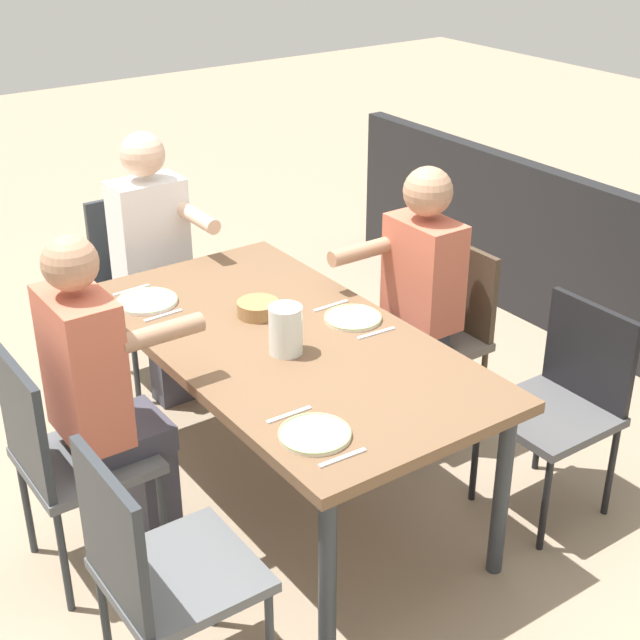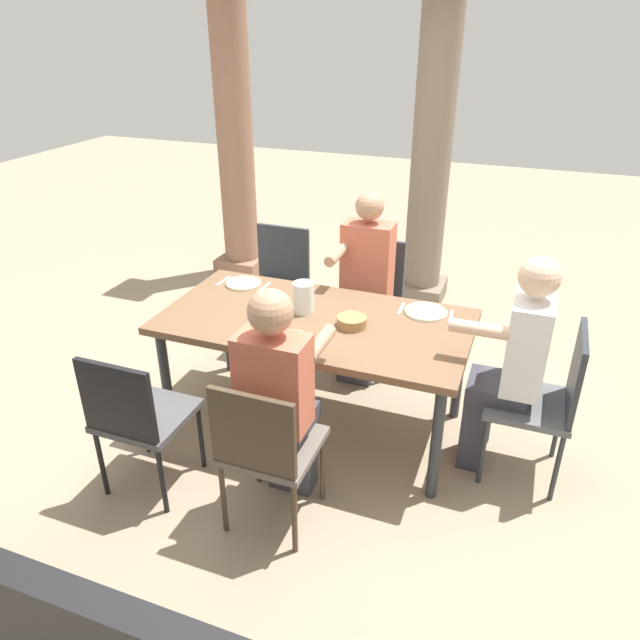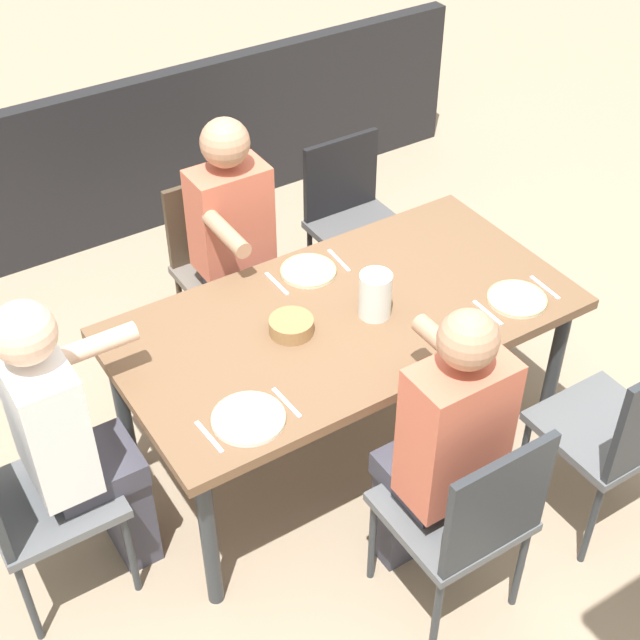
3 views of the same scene
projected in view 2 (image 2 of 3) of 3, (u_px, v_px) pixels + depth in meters
The scene contains 23 objects.
ground_plane at pixel (316, 422), 3.81m from camera, with size 16.00×16.00×0.00m, color gray.
dining_table at pixel (315, 329), 3.50m from camera, with size 1.80×0.93×0.75m.
chair_west_north at pixel (278, 281), 4.51m from camera, with size 0.44×0.44×0.93m.
chair_west_south at pixel (137, 414), 3.05m from camera, with size 0.44×0.44×0.86m.
chair_mid_north at pixel (371, 295), 4.28m from camera, with size 0.44×0.44×0.92m.
chair_mid_south at pixel (266, 445), 2.82m from camera, with size 0.44×0.44×0.87m.
chair_head_east at pixel (547, 395), 3.16m from camera, with size 0.44×0.44×0.92m.
diner_woman_green at pixel (364, 283), 4.06m from camera, with size 0.34×0.49×1.32m.
diner_man_white at pixel (280, 395), 2.88m from camera, with size 0.35×0.50×1.27m.
diner_guest_third at pixel (511, 362), 3.14m from camera, with size 0.49×0.35×1.29m.
stone_column_near at pixel (234, 123), 5.41m from camera, with size 0.44×0.44×2.96m.
stone_column_centre at pixel (432, 149), 4.89m from camera, with size 0.43×0.43×2.75m.
plate_0 at pixel (244, 283), 3.90m from camera, with size 0.24×0.24×0.02m.
fork_0 at pixel (223, 281), 3.95m from camera, with size 0.02×0.17×0.01m, color silver.
spoon_0 at pixel (264, 287), 3.86m from camera, with size 0.02×0.17×0.01m, color silver.
plate_1 at pixel (291, 340), 3.22m from camera, with size 0.23×0.23×0.02m.
fork_1 at pixel (266, 336), 3.27m from camera, with size 0.02×0.17×0.01m, color silver.
spoon_1 at pixel (317, 346), 3.17m from camera, with size 0.02×0.17×0.01m, color silver.
plate_2 at pixel (426, 312), 3.53m from camera, with size 0.26×0.26×0.02m.
fork_2 at pixel (401, 309), 3.58m from camera, with size 0.02×0.17×0.01m, color silver.
spoon_2 at pixel (451, 317), 3.48m from camera, with size 0.02×0.17×0.01m, color silver.
water_pitcher at pixel (304, 299), 3.51m from camera, with size 0.13×0.13×0.19m.
bread_basket at pixel (352, 322), 3.37m from camera, with size 0.17×0.17×0.06m, color #9E7547.
Camera 2 is at (1.12, -2.88, 2.32)m, focal length 33.27 mm.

